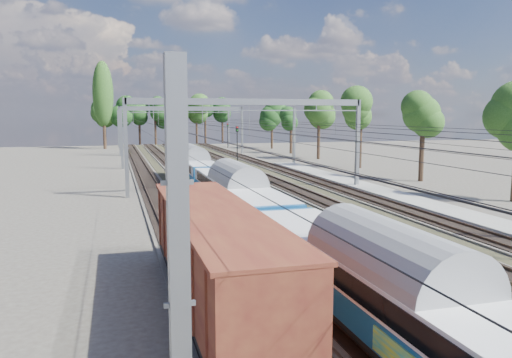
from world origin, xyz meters
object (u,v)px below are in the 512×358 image
object	(u,v)px
signal_far	(228,132)
emu_train	(238,190)
signal_near	(237,143)
freight_boxcar	(214,252)
worker	(191,148)

from	to	relation	value
signal_far	emu_train	bearing A→B (deg)	-104.19
emu_train	signal_near	xyz separation A→B (m)	(7.87, 32.39, 1.32)
freight_boxcar	signal_near	size ratio (longest dim) A/B	2.52
signal_near	signal_far	world-z (taller)	signal_near
emu_train	freight_boxcar	bearing A→B (deg)	-107.15
freight_boxcar	worker	distance (m)	80.58
emu_train	freight_boxcar	world-z (taller)	emu_train
emu_train	worker	world-z (taller)	emu_train
freight_boxcar	signal_near	bearing A→B (deg)	75.25
emu_train	worker	distance (m)	65.57
freight_boxcar	emu_train	bearing A→B (deg)	72.85
worker	emu_train	bearing A→B (deg)	172.54
worker	signal_near	size ratio (longest dim) A/B	0.31
emu_train	signal_far	bearing A→B (deg)	77.87
emu_train	signal_near	world-z (taller)	signal_near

